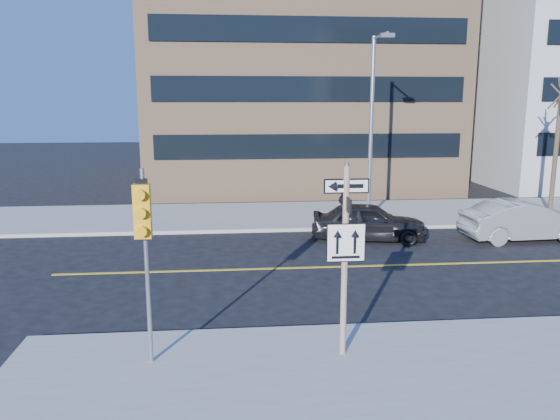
{
  "coord_description": "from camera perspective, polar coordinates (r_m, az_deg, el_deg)",
  "views": [
    {
      "loc": [
        -2.31,
        -13.11,
        5.44
      ],
      "look_at": [
        -0.74,
        4.0,
        1.96
      ],
      "focal_mm": 35.0,
      "sensor_mm": 36.0,
      "label": 1
    }
  ],
  "objects": [
    {
      "name": "streetlight_a",
      "position": [
        24.69,
        9.69,
        9.7
      ],
      "size": [
        0.55,
        2.25,
        8.0
      ],
      "color": "gray",
      "rests_on": "far_sidewalk"
    },
    {
      "name": "sign_pole",
      "position": [
        11.25,
        6.82,
        -4.13
      ],
      "size": [
        0.92,
        0.92,
        4.06
      ],
      "color": "beige",
      "rests_on": "near_sidewalk"
    },
    {
      "name": "parked_car_a",
      "position": [
        21.65,
        9.24,
        -1.21
      ],
      "size": [
        2.46,
        4.66,
        1.51
      ],
      "primitive_type": "imported",
      "rotation": [
        0.0,
        0.0,
        1.41
      ],
      "color": "black",
      "rests_on": "ground"
    },
    {
      "name": "building_brick",
      "position": [
        38.51,
        1.24,
        16.75
      ],
      "size": [
        18.0,
        18.0,
        18.0
      ],
      "primitive_type": "cube",
      "color": "tan",
      "rests_on": "ground"
    },
    {
      "name": "ground",
      "position": [
        14.38,
        4.47,
        -10.83
      ],
      "size": [
        120.0,
        120.0,
        0.0
      ],
      "primitive_type": "plane",
      "color": "black",
      "rests_on": "ground"
    },
    {
      "name": "traffic_signal",
      "position": [
        10.85,
        -14.07,
        -1.75
      ],
      "size": [
        0.32,
        0.45,
        4.0
      ],
      "color": "gray",
      "rests_on": "near_sidewalk"
    },
    {
      "name": "parked_car_b",
      "position": [
        23.42,
        24.13,
        -1.02
      ],
      "size": [
        1.91,
        4.87,
        1.58
      ],
      "primitive_type": "imported",
      "rotation": [
        0.0,
        0.0,
        1.62
      ],
      "color": "gray",
      "rests_on": "ground"
    }
  ]
}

